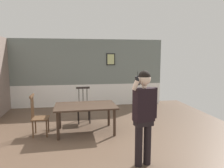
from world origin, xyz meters
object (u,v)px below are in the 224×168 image
Objects in this scene: dining_table at (86,108)px; chair_by_doorway at (84,106)px; chair_near_window at (39,117)px; person_figure at (144,112)px.

dining_table is 1.51× the size of chair_by_doorway.
chair_near_window is 0.99× the size of chair_by_doorway.
chair_near_window is at bearing -178.36° from dining_table.
person_figure is (0.98, -1.89, 0.37)m from dining_table.
chair_near_window is at bearing 36.09° from chair_by_doorway.
chair_by_doorway is at bearing -81.98° from person_figure.
person_figure reaches higher than dining_table.
chair_by_doorway is 3.01m from person_figure.
dining_table is at bearing -74.39° from person_figure.
dining_table is 1.20m from chair_near_window.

